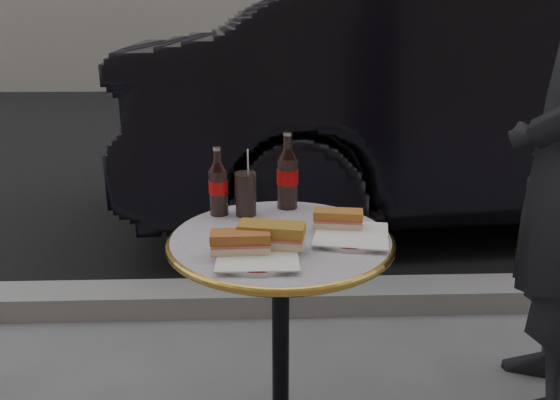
{
  "coord_description": "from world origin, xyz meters",
  "views": [
    {
      "loc": [
        -0.05,
        -1.38,
        1.3
      ],
      "look_at": [
        0.0,
        0.05,
        0.82
      ],
      "focal_mm": 35.0,
      "sensor_mm": 36.0,
      "label": 1
    }
  ],
  "objects_px": {
    "plate_right": "(351,237)",
    "cola_bottle_right": "(288,170)",
    "cola_bottle_left": "(218,181)",
    "cola_glass": "(246,194)",
    "plate_left": "(258,257)",
    "parked_car": "(498,98)",
    "bistro_table": "(281,351)"
  },
  "relations": [
    {
      "from": "cola_bottle_left",
      "to": "cola_glass",
      "type": "height_order",
      "value": "cola_bottle_left"
    },
    {
      "from": "bistro_table",
      "to": "cola_bottle_left",
      "type": "relative_size",
      "value": 3.5
    },
    {
      "from": "bistro_table",
      "to": "parked_car",
      "type": "bearing_deg",
      "value": 55.44
    },
    {
      "from": "cola_bottle_left",
      "to": "cola_bottle_right",
      "type": "xyz_separation_m",
      "value": [
        0.21,
        0.06,
        0.02
      ]
    },
    {
      "from": "cola_glass",
      "to": "cola_bottle_left",
      "type": "bearing_deg",
      "value": 173.78
    },
    {
      "from": "bistro_table",
      "to": "parked_car",
      "type": "relative_size",
      "value": 0.15
    },
    {
      "from": "plate_right",
      "to": "cola_bottle_left",
      "type": "height_order",
      "value": "cola_bottle_left"
    },
    {
      "from": "plate_left",
      "to": "cola_bottle_right",
      "type": "bearing_deg",
      "value": 76.6
    },
    {
      "from": "bistro_table",
      "to": "plate_right",
      "type": "relative_size",
      "value": 3.57
    },
    {
      "from": "cola_bottle_right",
      "to": "plate_right",
      "type": "bearing_deg",
      "value": -58.64
    },
    {
      "from": "plate_right",
      "to": "cola_glass",
      "type": "xyz_separation_m",
      "value": [
        -0.29,
        0.2,
        0.06
      ]
    },
    {
      "from": "cola_bottle_right",
      "to": "parked_car",
      "type": "height_order",
      "value": "parked_car"
    },
    {
      "from": "bistro_table",
      "to": "plate_left",
      "type": "relative_size",
      "value": 3.5
    },
    {
      "from": "cola_bottle_right",
      "to": "cola_glass",
      "type": "bearing_deg",
      "value": -153.16
    },
    {
      "from": "cola_bottle_left",
      "to": "cola_glass",
      "type": "distance_m",
      "value": 0.09
    },
    {
      "from": "cola_glass",
      "to": "parked_car",
      "type": "xyz_separation_m",
      "value": [
        1.62,
        2.04,
        -0.0
      ]
    },
    {
      "from": "plate_right",
      "to": "cola_bottle_right",
      "type": "xyz_separation_m",
      "value": [
        -0.16,
        0.26,
        0.12
      ]
    },
    {
      "from": "plate_right",
      "to": "plate_left",
      "type": "bearing_deg",
      "value": -153.87
    },
    {
      "from": "bistro_table",
      "to": "cola_bottle_right",
      "type": "height_order",
      "value": "cola_bottle_right"
    },
    {
      "from": "plate_right",
      "to": "parked_car",
      "type": "xyz_separation_m",
      "value": [
        1.33,
        2.24,
        0.06
      ]
    },
    {
      "from": "cola_bottle_left",
      "to": "cola_bottle_right",
      "type": "height_order",
      "value": "cola_bottle_right"
    },
    {
      "from": "cola_bottle_right",
      "to": "plate_left",
      "type": "bearing_deg",
      "value": -103.4
    },
    {
      "from": "plate_right",
      "to": "cola_bottle_right",
      "type": "distance_m",
      "value": 0.33
    },
    {
      "from": "cola_bottle_left",
      "to": "parked_car",
      "type": "distance_m",
      "value": 2.65
    },
    {
      "from": "cola_bottle_right",
      "to": "cola_glass",
      "type": "distance_m",
      "value": 0.15
    },
    {
      "from": "cola_bottle_right",
      "to": "cola_glass",
      "type": "relative_size",
      "value": 1.82
    },
    {
      "from": "plate_left",
      "to": "cola_glass",
      "type": "xyz_separation_m",
      "value": [
        -0.04,
        0.32,
        0.06
      ]
    },
    {
      "from": "plate_right",
      "to": "cola_bottle_right",
      "type": "bearing_deg",
      "value": 121.36
    },
    {
      "from": "plate_left",
      "to": "plate_right",
      "type": "bearing_deg",
      "value": 26.13
    },
    {
      "from": "cola_bottle_left",
      "to": "bistro_table",
      "type": "bearing_deg",
      "value": -45.43
    },
    {
      "from": "parked_car",
      "to": "cola_glass",
      "type": "bearing_deg",
      "value": 136.07
    },
    {
      "from": "plate_left",
      "to": "parked_car",
      "type": "bearing_deg",
      "value": 56.1
    }
  ]
}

